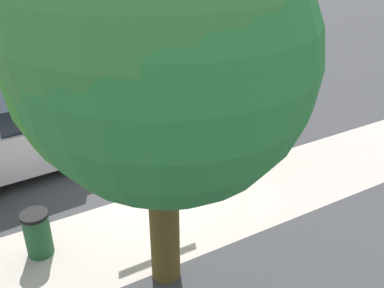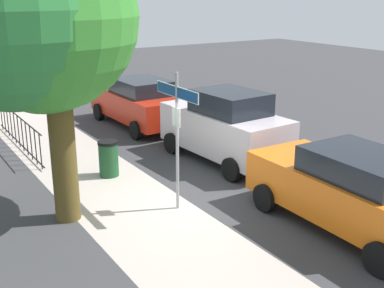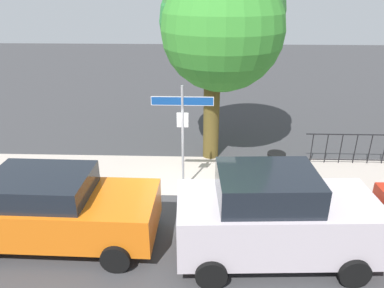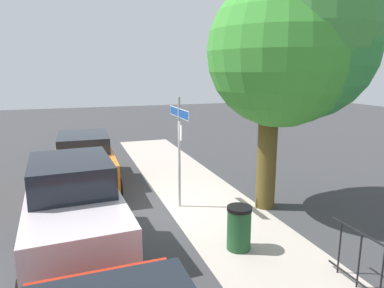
{
  "view_description": "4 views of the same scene",
  "coord_description": "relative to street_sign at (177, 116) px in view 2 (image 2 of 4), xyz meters",
  "views": [
    {
      "loc": [
        3.45,
        8.46,
        6.19
      ],
      "look_at": [
        -1.14,
        0.45,
        1.3
      ],
      "focal_mm": 41.41,
      "sensor_mm": 36.0,
      "label": 1
    },
    {
      "loc": [
        -9.02,
        5.7,
        4.81
      ],
      "look_at": [
        -0.71,
        0.39,
        1.71
      ],
      "focal_mm": 45.81,
      "sensor_mm": 36.0,
      "label": 2
    },
    {
      "loc": [
        0.47,
        -8.92,
        5.54
      ],
      "look_at": [
        0.14,
        0.62,
        1.36
      ],
      "focal_mm": 33.61,
      "sensor_mm": 36.0,
      "label": 3
    },
    {
      "loc": [
        8.98,
        -2.37,
        3.85
      ],
      "look_at": [
        -0.63,
        0.96,
        1.7
      ],
      "focal_mm": 32.49,
      "sensor_mm": 36.0,
      "label": 4
    }
  ],
  "objects": [
    {
      "name": "shade_tree",
      "position": [
        1.12,
        2.8,
        2.38
      ],
      "size": [
        4.05,
        4.53,
        6.86
      ],
      "color": "#51421C",
      "rests_on": "ground_plane"
    },
    {
      "name": "trash_bin",
      "position": [
        2.79,
        0.5,
        -1.69
      ],
      "size": [
        0.55,
        0.55,
        0.98
      ],
      "color": "#1E4C28",
      "rests_on": "ground_plane"
    },
    {
      "name": "sidewalk_strip",
      "position": [
        2.12,
        0.9,
        -2.18
      ],
      "size": [
        24.0,
        2.6,
        0.0
      ],
      "primitive_type": "cube",
      "color": "#AEA298",
      "rests_on": "ground_plane"
    },
    {
      "name": "street_sign",
      "position": [
        0.0,
        0.0,
        0.0
      ],
      "size": [
        1.7,
        0.07,
        3.15
      ],
      "color": "#9EA0A5",
      "rests_on": "ground_plane"
    },
    {
      "name": "car_orange",
      "position": [
        -2.82,
        -2.49,
        -1.29
      ],
      "size": [
        4.62,
        2.12,
        1.75
      ],
      "rotation": [
        0.0,
        0.0,
        -0.02
      ],
      "color": "orange",
      "rests_on": "ground_plane"
    },
    {
      "name": "iron_fence",
      "position": [
        6.69,
        1.9,
        -1.62
      ],
      "size": [
        5.35,
        0.04,
        1.07
      ],
      "color": "black",
      "rests_on": "ground_plane"
    },
    {
      "name": "ground_plane",
      "position": [
        0.12,
        -0.4,
        -2.18
      ],
      "size": [
        60.0,
        60.0,
        0.0
      ],
      "primitive_type": "plane",
      "color": "#38383A"
    },
    {
      "name": "car_red",
      "position": [
        6.98,
        -2.53,
        -1.28
      ],
      "size": [
        4.65,
        2.12,
        1.77
      ],
      "rotation": [
        0.0,
        0.0,
        0.02
      ],
      "color": "red",
      "rests_on": "ground_plane"
    },
    {
      "name": "car_silver",
      "position": [
        2.11,
        -2.87,
        -1.14
      ],
      "size": [
        4.29,
        2.15,
        2.11
      ],
      "rotation": [
        0.0,
        0.0,
        0.05
      ],
      "color": "beige",
      "rests_on": "ground_plane"
    }
  ]
}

